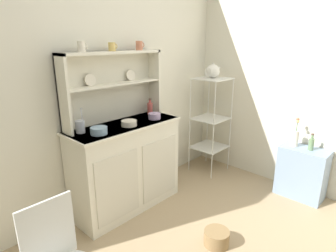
{
  "coord_description": "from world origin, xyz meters",
  "views": [
    {
      "loc": [
        -1.59,
        -0.71,
        1.68
      ],
      "look_at": [
        0.36,
        1.12,
        0.85
      ],
      "focal_mm": 30.05,
      "sensor_mm": 36.0,
      "label": 1
    }
  ],
  "objects_px": {
    "side_shelf_blue": "(302,173)",
    "bowl_mixing_large": "(99,131)",
    "hutch_cabinet": "(126,166)",
    "cup_cream_0": "(82,47)",
    "porcelain_teapot": "(213,71)",
    "hutch_shelf_unit": "(112,81)",
    "utensil_jar": "(80,126)",
    "jam_bottle": "(150,108)",
    "floor_basket": "(217,238)",
    "bakers_rack": "(211,115)",
    "oil_bottle": "(311,144)",
    "flower_vase": "(295,137)"
  },
  "relations": [
    {
      "from": "hutch_cabinet",
      "to": "porcelain_teapot",
      "type": "relative_size",
      "value": 4.45
    },
    {
      "from": "cup_cream_0",
      "to": "oil_bottle",
      "type": "distance_m",
      "value": 2.45
    },
    {
      "from": "cup_cream_0",
      "to": "utensil_jar",
      "type": "bearing_deg",
      "value": -157.21
    },
    {
      "from": "bowl_mixing_large",
      "to": "floor_basket",
      "type": "bearing_deg",
      "value": -63.27
    },
    {
      "from": "cup_cream_0",
      "to": "porcelain_teapot",
      "type": "relative_size",
      "value": 0.35
    },
    {
      "from": "hutch_cabinet",
      "to": "bowl_mixing_large",
      "type": "relative_size",
      "value": 7.89
    },
    {
      "from": "side_shelf_blue",
      "to": "floor_basket",
      "type": "distance_m",
      "value": 1.33
    },
    {
      "from": "cup_cream_0",
      "to": "jam_bottle",
      "type": "bearing_deg",
      "value": -2.8
    },
    {
      "from": "hutch_cabinet",
      "to": "cup_cream_0",
      "type": "relative_size",
      "value": 12.57
    },
    {
      "from": "side_shelf_blue",
      "to": "bowl_mixing_large",
      "type": "height_order",
      "value": "bowl_mixing_large"
    },
    {
      "from": "jam_bottle",
      "to": "flower_vase",
      "type": "relative_size",
      "value": 0.55
    },
    {
      "from": "floor_basket",
      "to": "jam_bottle",
      "type": "bearing_deg",
      "value": 75.6
    },
    {
      "from": "jam_bottle",
      "to": "hutch_shelf_unit",
      "type": "bearing_deg",
      "value": 169.52
    },
    {
      "from": "bakers_rack",
      "to": "cup_cream_0",
      "type": "relative_size",
      "value": 13.5
    },
    {
      "from": "hutch_shelf_unit",
      "to": "porcelain_teapot",
      "type": "distance_m",
      "value": 1.32
    },
    {
      "from": "hutch_cabinet",
      "to": "flower_vase",
      "type": "height_order",
      "value": "hutch_cabinet"
    },
    {
      "from": "side_shelf_blue",
      "to": "hutch_shelf_unit",
      "type": "bearing_deg",
      "value": 135.62
    },
    {
      "from": "bakers_rack",
      "to": "utensil_jar",
      "type": "distance_m",
      "value": 1.74
    },
    {
      "from": "bakers_rack",
      "to": "bowl_mixing_large",
      "type": "xyz_separation_m",
      "value": [
        -1.63,
        0.04,
        0.17
      ]
    },
    {
      "from": "cup_cream_0",
      "to": "flower_vase",
      "type": "bearing_deg",
      "value": -35.39
    },
    {
      "from": "hutch_cabinet",
      "to": "hutch_shelf_unit",
      "type": "xyz_separation_m",
      "value": [
        0.0,
        0.16,
        0.83
      ]
    },
    {
      "from": "bowl_mixing_large",
      "to": "cup_cream_0",
      "type": "bearing_deg",
      "value": 84.59
    },
    {
      "from": "flower_vase",
      "to": "jam_bottle",
      "type": "bearing_deg",
      "value": 130.02
    },
    {
      "from": "jam_bottle",
      "to": "porcelain_teapot",
      "type": "xyz_separation_m",
      "value": [
        0.87,
        -0.2,
        0.34
      ]
    },
    {
      "from": "porcelain_teapot",
      "to": "oil_bottle",
      "type": "xyz_separation_m",
      "value": [
        0.14,
        -1.18,
        -0.67
      ]
    },
    {
      "from": "porcelain_teapot",
      "to": "side_shelf_blue",
      "type": "bearing_deg",
      "value": -82.76
    },
    {
      "from": "hutch_cabinet",
      "to": "cup_cream_0",
      "type": "bearing_deg",
      "value": 158.73
    },
    {
      "from": "cup_cream_0",
      "to": "hutch_shelf_unit",
      "type": "bearing_deg",
      "value": 7.6
    },
    {
      "from": "hutch_shelf_unit",
      "to": "oil_bottle",
      "type": "height_order",
      "value": "hutch_shelf_unit"
    },
    {
      "from": "side_shelf_blue",
      "to": "hutch_cabinet",
      "type": "bearing_deg",
      "value": 139.16
    },
    {
      "from": "hutch_shelf_unit",
      "to": "side_shelf_blue",
      "type": "distance_m",
      "value": 2.25
    },
    {
      "from": "floor_basket",
      "to": "cup_cream_0",
      "type": "bearing_deg",
      "value": 111.82
    },
    {
      "from": "hutch_cabinet",
      "to": "floor_basket",
      "type": "distance_m",
      "value": 1.09
    },
    {
      "from": "jam_bottle",
      "to": "porcelain_teapot",
      "type": "distance_m",
      "value": 0.95
    },
    {
      "from": "oil_bottle",
      "to": "porcelain_teapot",
      "type": "bearing_deg",
      "value": 96.94
    },
    {
      "from": "cup_cream_0",
      "to": "jam_bottle",
      "type": "relative_size",
      "value": 0.52
    },
    {
      "from": "hutch_cabinet",
      "to": "side_shelf_blue",
      "type": "height_order",
      "value": "hutch_cabinet"
    },
    {
      "from": "cup_cream_0",
      "to": "floor_basket",
      "type": "bearing_deg",
      "value": -68.18
    },
    {
      "from": "hutch_cabinet",
      "to": "cup_cream_0",
      "type": "xyz_separation_m",
      "value": [
        -0.31,
        0.12,
        1.16
      ]
    },
    {
      "from": "bakers_rack",
      "to": "oil_bottle",
      "type": "distance_m",
      "value": 1.19
    },
    {
      "from": "floor_basket",
      "to": "utensil_jar",
      "type": "distance_m",
      "value": 1.51
    },
    {
      "from": "hutch_cabinet",
      "to": "side_shelf_blue",
      "type": "bearing_deg",
      "value": -40.84
    },
    {
      "from": "utensil_jar",
      "to": "cup_cream_0",
      "type": "bearing_deg",
      "value": 22.79
    },
    {
      "from": "hutch_shelf_unit",
      "to": "utensil_jar",
      "type": "xyz_separation_m",
      "value": [
        -0.42,
        -0.09,
        -0.34
      ]
    },
    {
      "from": "porcelain_teapot",
      "to": "hutch_shelf_unit",
      "type": "bearing_deg",
      "value": 168.0
    },
    {
      "from": "jam_bottle",
      "to": "cup_cream_0",
      "type": "bearing_deg",
      "value": 177.2
    },
    {
      "from": "hutch_cabinet",
      "to": "oil_bottle",
      "type": "xyz_separation_m",
      "value": [
        1.43,
        -1.29,
        0.17
      ]
    },
    {
      "from": "utensil_jar",
      "to": "jam_bottle",
      "type": "bearing_deg",
      "value": 0.6
    },
    {
      "from": "hutch_shelf_unit",
      "to": "bowl_mixing_large",
      "type": "bearing_deg",
      "value": -144.48
    },
    {
      "from": "cup_cream_0",
      "to": "utensil_jar",
      "type": "height_order",
      "value": "cup_cream_0"
    }
  ]
}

